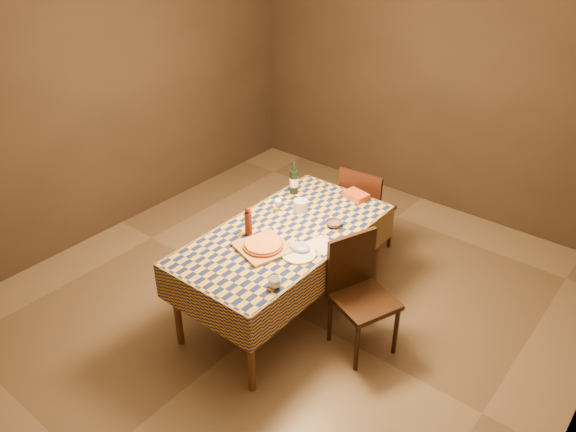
{
  "coord_description": "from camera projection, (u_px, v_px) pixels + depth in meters",
  "views": [
    {
      "loc": [
        2.35,
        -2.87,
        3.15
      ],
      "look_at": [
        0.0,
        0.05,
        0.9
      ],
      "focal_mm": 35.0,
      "sensor_mm": 36.0,
      "label": 1
    }
  ],
  "objects": [
    {
      "name": "chair_far",
      "position": [
        364.0,
        208.0,
        5.24
      ],
      "size": [
        0.46,
        0.47,
        0.93
      ],
      "color": "black",
      "rests_on": "ground"
    },
    {
      "name": "dining_table",
      "position": [
        284.0,
        241.0,
        4.44
      ],
      "size": [
        0.94,
        1.84,
        0.77
      ],
      "color": "brown",
      "rests_on": "ground"
    },
    {
      "name": "chair_right",
      "position": [
        359.0,
        287.0,
        4.21
      ],
      "size": [
        0.55,
        0.55,
        0.93
      ],
      "color": "black",
      "rests_on": "ground"
    },
    {
      "name": "bowl",
      "position": [
        334.0,
        224.0,
        4.48
      ],
      "size": [
        0.15,
        0.15,
        0.04
      ],
      "primitive_type": "imported",
      "rotation": [
        0.0,
        0.0,
        0.2
      ],
      "color": "#604951",
      "rests_on": "dining_table"
    },
    {
      "name": "pizza",
      "position": [
        263.0,
        245.0,
        4.19
      ],
      "size": [
        0.35,
        0.35,
        0.03
      ],
      "color": "#9B3E19",
      "rests_on": "cutting_board"
    },
    {
      "name": "white_plate",
      "position": [
        299.0,
        254.0,
        4.14
      ],
      "size": [
        0.32,
        0.32,
        0.01
      ],
      "primitive_type": "cylinder",
      "rotation": [
        0.0,
        0.0,
        0.33
      ],
      "color": "white",
      "rests_on": "dining_table"
    },
    {
      "name": "wine_bottle",
      "position": [
        294.0,
        181.0,
        4.91
      ],
      "size": [
        0.09,
        0.09,
        0.31
      ],
      "color": "black",
      "rests_on": "dining_table"
    },
    {
      "name": "takeout_container",
      "position": [
        356.0,
        195.0,
        4.87
      ],
      "size": [
        0.23,
        0.18,
        0.05
      ],
      "primitive_type": "cube",
      "rotation": [
        0.0,
        0.0,
        -0.19
      ],
      "color": "#B24617",
      "rests_on": "dining_table"
    },
    {
      "name": "deli_tub",
      "position": [
        301.0,
        206.0,
        4.67
      ],
      "size": [
        0.12,
        0.12,
        0.1
      ],
      "primitive_type": "cylinder",
      "rotation": [
        0.0,
        0.0,
        -0.01
      ],
      "color": "silver",
      "rests_on": "dining_table"
    },
    {
      "name": "cutting_board",
      "position": [
        263.0,
        248.0,
        4.21
      ],
      "size": [
        0.45,
        0.45,
        0.02
      ],
      "primitive_type": "cube",
      "rotation": [
        0.0,
        0.0,
        -0.3
      ],
      "color": "#A37D4D",
      "rests_on": "dining_table"
    },
    {
      "name": "room",
      "position": [
        284.0,
        166.0,
        4.11
      ],
      "size": [
        5.0,
        5.1,
        2.7
      ],
      "color": "brown",
      "rests_on": "ground"
    },
    {
      "name": "tumbler",
      "position": [
        274.0,
        283.0,
        3.8
      ],
      "size": [
        0.11,
        0.11,
        0.07
      ],
      "primitive_type": "imported",
      "rotation": [
        0.0,
        0.0,
        0.23
      ],
      "color": "silver",
      "rests_on": "dining_table"
    },
    {
      "name": "flour_patch",
      "position": [
        323.0,
        245.0,
        4.26
      ],
      "size": [
        0.26,
        0.22,
        0.0
      ],
      "primitive_type": "cube",
      "rotation": [
        0.0,
        0.0,
        -0.22
      ],
      "color": "silver",
      "rests_on": "dining_table"
    },
    {
      "name": "pepper_mill",
      "position": [
        248.0,
        222.0,
        4.33
      ],
      "size": [
        0.07,
        0.07,
        0.24
      ],
      "color": "#451610",
      "rests_on": "dining_table"
    },
    {
      "name": "flour_bag",
      "position": [
        300.0,
        247.0,
        4.19
      ],
      "size": [
        0.22,
        0.19,
        0.05
      ],
      "primitive_type": "ellipsoid",
      "rotation": [
        0.0,
        0.0,
        -0.43
      ],
      "color": "#9CA3C8",
      "rests_on": "dining_table"
    },
    {
      "name": "wine_glass",
      "position": [
        278.0,
        202.0,
        4.62
      ],
      "size": [
        0.07,
        0.07,
        0.14
      ],
      "color": "white",
      "rests_on": "dining_table"
    }
  ]
}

